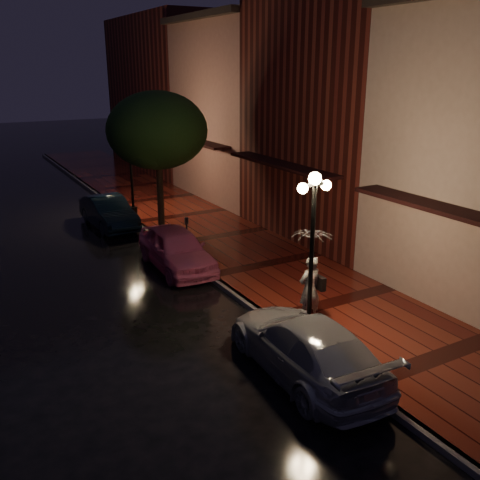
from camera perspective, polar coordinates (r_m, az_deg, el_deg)
ground at (r=18.14m, az=-3.09°, el=-4.19°), size 120.00×120.00×0.00m
sidewalk at (r=19.14m, az=2.95°, el=-2.73°), size 4.50×60.00×0.15m
curb at (r=18.11m, az=-3.09°, el=-3.97°), size 0.25×60.00×0.15m
storefront_mid at (r=22.38m, az=10.98°, el=14.26°), size 5.00×8.00×11.00m
storefront_far at (r=29.01m, az=0.38°, el=13.38°), size 5.00×8.00×9.00m
storefront_extra at (r=37.96m, az=-7.43°, el=15.10°), size 5.00×12.00×10.00m
streetlamp_near at (r=13.41m, az=7.69°, el=-0.63°), size 0.96×0.36×4.31m
streetlamp_far at (r=25.65m, az=-11.60°, el=8.13°), size 0.96×0.36×4.31m
street_tree at (r=22.69m, az=-8.78°, el=11.23°), size 4.16×4.16×5.80m
pink_car at (r=18.94m, az=-6.79°, el=-0.94°), size 1.90×4.39×1.47m
navy_car at (r=24.43m, az=-13.84°, el=2.90°), size 1.65×4.27×1.39m
silver_car at (r=12.63m, az=6.99°, el=-11.20°), size 2.29×5.01×1.42m
woman_with_umbrella at (r=14.40m, az=7.57°, el=-2.26°), size 1.10×1.12×2.64m
parking_meter at (r=19.80m, az=-5.70°, el=0.83°), size 0.15×0.12×1.45m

